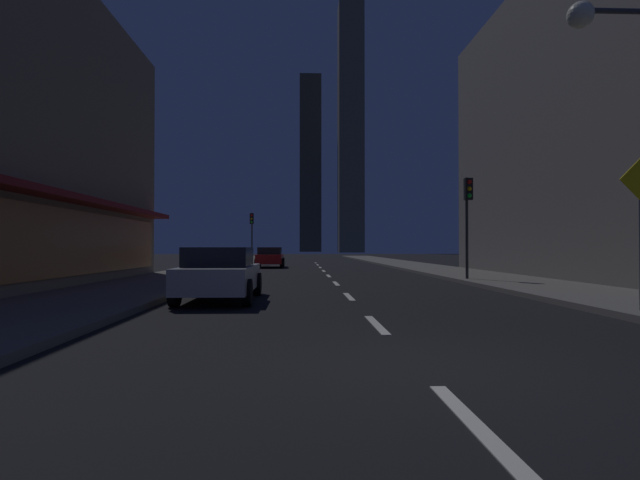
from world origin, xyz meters
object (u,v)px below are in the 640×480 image
object	(u,v)px
traffic_light_near_right	(468,205)
traffic_light_far_left	(252,227)
car_parked_far	(270,257)
car_parked_near	(220,273)
fire_hydrant_far_left	(218,266)
street_lamp_right	(616,79)

from	to	relation	value
traffic_light_near_right	traffic_light_far_left	world-z (taller)	same
car_parked_far	traffic_light_near_right	world-z (taller)	traffic_light_near_right
car_parked_near	traffic_light_near_right	world-z (taller)	traffic_light_near_right
traffic_light_far_left	fire_hydrant_far_left	bearing A→B (deg)	-91.58
car_parked_near	traffic_light_near_right	bearing A→B (deg)	35.87
traffic_light_far_left	street_lamp_right	bearing A→B (deg)	-70.81
car_parked_near	car_parked_far	xyz separation A→B (m)	(0.00, 22.06, 0.00)
fire_hydrant_far_left	traffic_light_near_right	xyz separation A→B (m)	(11.40, -6.94, 2.74)
fire_hydrant_far_left	traffic_light_near_right	bearing A→B (deg)	-31.34
car_parked_near	car_parked_far	distance (m)	22.06
car_parked_near	traffic_light_far_left	bearing A→B (deg)	93.87
traffic_light_near_right	car_parked_far	bearing A→B (deg)	120.45
car_parked_near	traffic_light_near_right	size ratio (longest dim) A/B	1.01
traffic_light_near_right	street_lamp_right	bearing A→B (deg)	-90.70
car_parked_far	street_lamp_right	bearing A→B (deg)	-70.43
car_parked_near	fire_hydrant_far_left	world-z (taller)	car_parked_near
car_parked_far	traffic_light_far_left	bearing A→B (deg)	107.58
fire_hydrant_far_left	traffic_light_far_left	distance (m)	14.79
fire_hydrant_far_left	traffic_light_far_left	bearing A→B (deg)	88.42
fire_hydrant_far_left	car_parked_near	bearing A→B (deg)	-80.35
car_parked_near	street_lamp_right	size ratio (longest dim) A/B	0.64
car_parked_far	street_lamp_right	xyz separation A→B (m)	(8.98, -25.26, 4.33)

